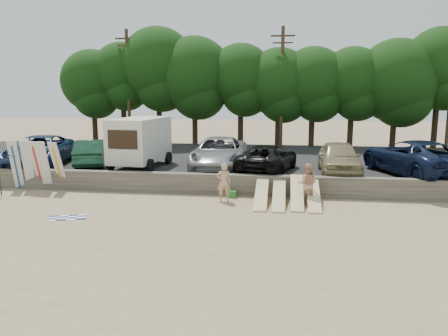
{
  "coord_description": "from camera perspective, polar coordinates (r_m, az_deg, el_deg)",
  "views": [
    {
      "loc": [
        2.22,
        -17.57,
        4.94
      ],
      "look_at": [
        -0.6,
        3.0,
        1.3
      ],
      "focal_mm": 35.0,
      "sensor_mm": 36.0,
      "label": 1
    }
  ],
  "objects": [
    {
      "name": "box_trailer",
      "position": [
        25.13,
        -10.91,
        3.64
      ],
      "size": [
        2.82,
        4.57,
        2.78
      ],
      "rotation": [
        0.0,
        0.0,
        -0.09
      ],
      "color": "beige",
      "rests_on": "parking_lot"
    },
    {
      "name": "surfboard_upright_3",
      "position": [
        23.63,
        -22.42,
        0.24
      ],
      "size": [
        0.51,
        0.7,
        2.54
      ],
      "primitive_type": "cube",
      "rotation": [
        0.25,
        0.0,
        0.02
      ],
      "color": "silver",
      "rests_on": "ground"
    },
    {
      "name": "beach_umbrella",
      "position": [
        23.62,
        -27.18,
        -0.69
      ],
      "size": [
        3.06,
        3.04,
        2.07
      ],
      "primitive_type": "imported",
      "rotation": [
        0.0,
        0.0,
        1.11
      ],
      "color": "black",
      "rests_on": "ground"
    },
    {
      "name": "cooler",
      "position": [
        20.67,
        1.07,
        -3.43
      ],
      "size": [
        0.39,
        0.31,
        0.32
      ],
      "primitive_type": "cube",
      "rotation": [
        0.0,
        0.0,
        -0.03
      ],
      "color": "#24852C",
      "rests_on": "ground"
    },
    {
      "name": "surfboard_upright_1",
      "position": [
        24.21,
        -24.23,
        0.37
      ],
      "size": [
        0.54,
        0.56,
        2.57
      ],
      "primitive_type": "cube",
      "rotation": [
        0.18,
        0.0,
        0.07
      ],
      "color": "silver",
      "rests_on": "ground"
    },
    {
      "name": "utility_poles",
      "position": [
        33.58,
        7.57,
        10.69
      ],
      "size": [
        25.8,
        0.26,
        9.0
      ],
      "color": "#473321",
      "rests_on": "parking_lot"
    },
    {
      "name": "surfboard_low_1",
      "position": [
        19.5,
        7.19,
        -3.51
      ],
      "size": [
        0.56,
        2.91,
        0.86
      ],
      "primitive_type": "cube",
      "rotation": [
        0.27,
        0.0,
        0.0
      ],
      "color": "beige",
      "rests_on": "ground"
    },
    {
      "name": "surfboard_low_3",
      "position": [
        19.61,
        11.6,
        -3.42
      ],
      "size": [
        0.56,
        2.89,
        0.96
      ],
      "primitive_type": "cube",
      "rotation": [
        0.3,
        0.0,
        0.0
      ],
      "color": "beige",
      "rests_on": "ground"
    },
    {
      "name": "beach_towel",
      "position": [
        18.52,
        -19.77,
        -6.11
      ],
      "size": [
        1.9,
        1.9,
        0.0
      ],
      "primitive_type": "plane",
      "rotation": [
        0.0,
        0.0,
        0.32
      ],
      "color": "white",
      "rests_on": "ground"
    },
    {
      "name": "surfboard_low_0",
      "position": [
        19.55,
        4.9,
        -3.36
      ],
      "size": [
        0.56,
        2.9,
        0.91
      ],
      "primitive_type": "cube",
      "rotation": [
        0.28,
        0.0,
        0.0
      ],
      "color": "beige",
      "rests_on": "ground"
    },
    {
      "name": "parking_lot",
      "position": [
        28.53,
        3.25,
        0.66
      ],
      "size": [
        44.0,
        14.5,
        0.7
      ],
      "primitive_type": "cube",
      "color": "#282828",
      "rests_on": "ground"
    },
    {
      "name": "ground",
      "position": [
        18.39,
        0.6,
        -5.65
      ],
      "size": [
        120.0,
        120.0,
        0.0
      ],
      "primitive_type": "plane",
      "color": "tan",
      "rests_on": "ground"
    },
    {
      "name": "surfboard_upright_0",
      "position": [
        24.44,
        -25.53,
        0.34
      ],
      "size": [
        0.54,
        0.63,
        2.56
      ],
      "primitive_type": "cube",
      "rotation": [
        0.21,
        0.0,
        0.07
      ],
      "color": "silver",
      "rests_on": "ground"
    },
    {
      "name": "car_5",
      "position": [
        24.59,
        23.53,
        1.31
      ],
      "size": [
        4.97,
        7.12,
        1.8
      ],
      "primitive_type": "imported",
      "rotation": [
        0.0,
        0.0,
        3.48
      ],
      "color": "#0E1732",
      "rests_on": "parking_lot"
    },
    {
      "name": "gear_bag",
      "position": [
        20.3,
        7.21,
        -3.91
      ],
      "size": [
        0.3,
        0.25,
        0.22
      ],
      "primitive_type": "cube",
      "rotation": [
        0.0,
        0.0,
        0.01
      ],
      "color": "orange",
      "rests_on": "ground"
    },
    {
      "name": "surfboard_upright_2",
      "position": [
        23.91,
        -23.14,
        0.29
      ],
      "size": [
        0.56,
        0.76,
        2.53
      ],
      "primitive_type": "cube",
      "rotation": [
        0.26,
        0.0,
        -0.09
      ],
      "color": "silver",
      "rests_on": "ground"
    },
    {
      "name": "car_0",
      "position": [
        27.48,
        -22.94,
        2.08
      ],
      "size": [
        4.05,
        6.63,
        1.72
      ],
      "primitive_type": "imported",
      "rotation": [
        0.0,
        0.0,
        0.21
      ],
      "color": "#16294E",
      "rests_on": "parking_lot"
    },
    {
      "name": "car_1",
      "position": [
        26.56,
        -16.9,
        1.97
      ],
      "size": [
        2.98,
        4.87,
        1.51
      ],
      "primitive_type": "imported",
      "rotation": [
        0.0,
        0.0,
        3.47
      ],
      "color": "#17402A",
      "rests_on": "parking_lot"
    },
    {
      "name": "treeline",
      "position": [
        35.25,
        4.66,
        11.93
      ],
      "size": [
        32.56,
        6.29,
        9.43
      ],
      "color": "#382616",
      "rests_on": "parking_lot"
    },
    {
      "name": "car_3",
      "position": [
        23.49,
        5.69,
        1.28
      ],
      "size": [
        3.49,
        5.61,
        1.45
      ],
      "primitive_type": "imported",
      "rotation": [
        0.0,
        0.0,
        2.92
      ],
      "color": "black",
      "rests_on": "parking_lot"
    },
    {
      "name": "beachgoer_b",
      "position": [
        19.6,
        10.83,
        -2.06
      ],
      "size": [
        1.0,
        0.83,
        1.85
      ],
      "primitive_type": "imported",
      "rotation": [
        0.0,
        0.0,
        2.99
      ],
      "color": "tan",
      "rests_on": "ground"
    },
    {
      "name": "beachgoer_a",
      "position": [
        19.78,
        -0.03,
        -1.89
      ],
      "size": [
        0.72,
        0.54,
        1.77
      ],
      "primitive_type": "imported",
      "rotation": [
        0.0,
        0.0,
        3.34
      ],
      "color": "tan",
      "rests_on": "ground"
    },
    {
      "name": "surfboard_low_2",
      "position": [
        19.65,
        9.51,
        -3.15
      ],
      "size": [
        0.56,
        2.85,
        1.07
      ],
      "primitive_type": "cube",
      "rotation": [
        0.34,
        0.0,
        0.0
      ],
      "color": "beige",
      "rests_on": "ground"
    },
    {
      "name": "seawall",
      "position": [
        21.16,
        1.62,
        -2.18
      ],
      "size": [
        44.0,
        0.5,
        1.0
      ],
      "primitive_type": "cube",
      "color": "#6B6356",
      "rests_on": "ground"
    },
    {
      "name": "surfboard_upright_4",
      "position": [
        23.36,
        -20.8,
        0.19
      ],
      "size": [
        0.63,
        0.92,
        2.5
      ],
      "primitive_type": "cube",
      "rotation": [
        0.31,
        0.0,
        -0.16
      ],
      "color": "silver",
      "rests_on": "ground"
    },
    {
      "name": "car_4",
      "position": [
        23.51,
        14.8,
        1.3
      ],
      "size": [
        2.08,
        4.99,
        1.69
      ],
      "primitive_type": "imported",
      "rotation": [
        0.0,
        0.0,
        -0.02
      ],
      "color": "#94865E",
      "rests_on": "parking_lot"
    },
    {
      "name": "car_2",
      "position": [
        24.39,
        -0.62,
        1.98
      ],
      "size": [
        3.07,
        6.3,
        1.73
      ],
      "primitive_type": "imported",
      "rotation": [
        0.0,
        0.0,
        0.03
      ],
      "color": "gray",
      "rests_on": "parking_lot"
    }
  ]
}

